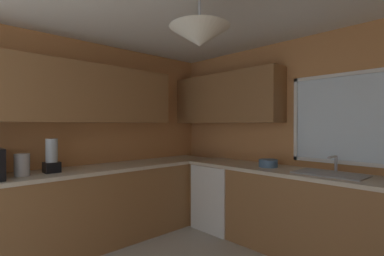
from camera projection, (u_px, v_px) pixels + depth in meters
The scene contains 8 objects.
room_shell at pixel (204, 93), 2.64m from camera, with size 4.25×3.84×2.54m.
counter_run_left at pixel (95, 206), 3.31m from camera, with size 0.65×3.45×0.91m.
counter_run_back at pixel (318, 216), 2.94m from camera, with size 3.34×0.65×0.91m.
dishwasher at pixel (222, 196), 3.87m from camera, with size 0.60×0.60×0.87m, color white.
kettle at pixel (22, 165), 2.77m from camera, with size 0.14×0.14×0.22m, color #B7B7BC.
sink_assembly at pixel (330, 174), 2.86m from camera, with size 0.66×0.40×0.19m.
bowl at pixel (268, 163), 3.37m from camera, with size 0.22×0.22×0.09m, color #4C7099.
blender_appliance at pixel (52, 157), 2.98m from camera, with size 0.15×0.15×0.36m.
Camera 1 is at (1.43, -1.43, 1.42)m, focal length 26.21 mm.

